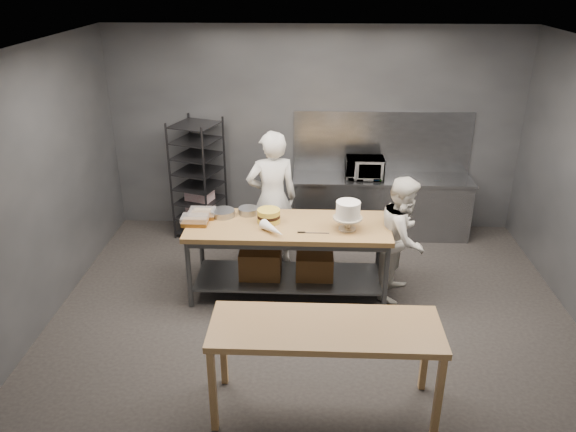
{
  "coord_description": "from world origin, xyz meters",
  "views": [
    {
      "loc": [
        -0.04,
        -5.53,
        3.72
      ],
      "look_at": [
        -0.3,
        0.43,
        1.05
      ],
      "focal_mm": 35.0,
      "sensor_mm": 36.0,
      "label": 1
    }
  ],
  "objects_px": {
    "chef_behind": "(272,199)",
    "work_table": "(286,250)",
    "layer_cake": "(269,216)",
    "chef_right": "(403,238)",
    "microwave": "(365,168)",
    "near_counter": "(325,334)",
    "speed_rack": "(199,180)",
    "frosted_cake_stand": "(348,212)"
  },
  "relations": [
    {
      "from": "near_counter",
      "to": "microwave",
      "type": "distance_m",
      "value": 3.76
    },
    {
      "from": "speed_rack",
      "to": "chef_right",
      "type": "relative_size",
      "value": 1.15
    },
    {
      "from": "chef_behind",
      "to": "layer_cake",
      "type": "bearing_deg",
      "value": 76.34
    },
    {
      "from": "work_table",
      "to": "layer_cake",
      "type": "xyz_separation_m",
      "value": [
        -0.21,
        0.05,
        0.43
      ]
    },
    {
      "from": "speed_rack",
      "to": "layer_cake",
      "type": "distance_m",
      "value": 1.94
    },
    {
      "from": "speed_rack",
      "to": "frosted_cake_stand",
      "type": "xyz_separation_m",
      "value": [
        2.07,
        -1.73,
        0.29
      ]
    },
    {
      "from": "near_counter",
      "to": "frosted_cake_stand",
      "type": "relative_size",
      "value": 5.78
    },
    {
      "from": "chef_behind",
      "to": "chef_right",
      "type": "xyz_separation_m",
      "value": [
        1.61,
        -0.74,
        -0.16
      ]
    },
    {
      "from": "chef_behind",
      "to": "microwave",
      "type": "height_order",
      "value": "chef_behind"
    },
    {
      "from": "chef_right",
      "to": "frosted_cake_stand",
      "type": "bearing_deg",
      "value": 124.71
    },
    {
      "from": "work_table",
      "to": "microwave",
      "type": "xyz_separation_m",
      "value": [
        1.06,
        1.69,
        0.48
      ]
    },
    {
      "from": "chef_right",
      "to": "chef_behind",
      "type": "bearing_deg",
      "value": 88.32
    },
    {
      "from": "microwave",
      "to": "layer_cake",
      "type": "relative_size",
      "value": 1.99
    },
    {
      "from": "frosted_cake_stand",
      "to": "layer_cake",
      "type": "bearing_deg",
      "value": 169.65
    },
    {
      "from": "speed_rack",
      "to": "chef_behind",
      "type": "xyz_separation_m",
      "value": [
        1.14,
        -0.85,
        0.07
      ]
    },
    {
      "from": "chef_right",
      "to": "layer_cake",
      "type": "distance_m",
      "value": 1.62
    },
    {
      "from": "microwave",
      "to": "frosted_cake_stand",
      "type": "xyz_separation_m",
      "value": [
        -0.34,
        -1.81,
        0.1
      ]
    },
    {
      "from": "chef_behind",
      "to": "speed_rack",
      "type": "bearing_deg",
      "value": -51.1
    },
    {
      "from": "speed_rack",
      "to": "work_table",
      "type": "bearing_deg",
      "value": -49.81
    },
    {
      "from": "near_counter",
      "to": "speed_rack",
      "type": "xyz_separation_m",
      "value": [
        -1.79,
        3.62,
        0.04
      ]
    },
    {
      "from": "work_table",
      "to": "microwave",
      "type": "relative_size",
      "value": 4.43
    },
    {
      "from": "layer_cake",
      "to": "chef_right",
      "type": "bearing_deg",
      "value": -1.03
    },
    {
      "from": "microwave",
      "to": "layer_cake",
      "type": "height_order",
      "value": "microwave"
    },
    {
      "from": "speed_rack",
      "to": "chef_behind",
      "type": "bearing_deg",
      "value": -36.7
    },
    {
      "from": "microwave",
      "to": "frosted_cake_stand",
      "type": "distance_m",
      "value": 1.84
    },
    {
      "from": "near_counter",
      "to": "microwave",
      "type": "relative_size",
      "value": 3.69
    },
    {
      "from": "work_table",
      "to": "chef_right",
      "type": "height_order",
      "value": "chef_right"
    },
    {
      "from": "microwave",
      "to": "frosted_cake_stand",
      "type": "bearing_deg",
      "value": -100.74
    },
    {
      "from": "near_counter",
      "to": "chef_behind",
      "type": "bearing_deg",
      "value": 103.21
    },
    {
      "from": "work_table",
      "to": "microwave",
      "type": "height_order",
      "value": "microwave"
    },
    {
      "from": "speed_rack",
      "to": "chef_behind",
      "type": "relative_size",
      "value": 0.95
    },
    {
      "from": "near_counter",
      "to": "work_table",
      "type": "bearing_deg",
      "value": 102.07
    },
    {
      "from": "near_counter",
      "to": "chef_behind",
      "type": "xyz_separation_m",
      "value": [
        -0.65,
        2.77,
        0.11
      ]
    },
    {
      "from": "chef_behind",
      "to": "frosted_cake_stand",
      "type": "distance_m",
      "value": 1.3
    },
    {
      "from": "speed_rack",
      "to": "frosted_cake_stand",
      "type": "height_order",
      "value": "speed_rack"
    },
    {
      "from": "speed_rack",
      "to": "microwave",
      "type": "height_order",
      "value": "speed_rack"
    },
    {
      "from": "chef_behind",
      "to": "work_table",
      "type": "bearing_deg",
      "value": 91.77
    },
    {
      "from": "layer_cake",
      "to": "microwave",
      "type": "bearing_deg",
      "value": 52.24
    },
    {
      "from": "work_table",
      "to": "near_counter",
      "type": "relative_size",
      "value": 1.2
    },
    {
      "from": "speed_rack",
      "to": "chef_right",
      "type": "height_order",
      "value": "speed_rack"
    },
    {
      "from": "layer_cake",
      "to": "speed_rack",
      "type": "bearing_deg",
      "value": 126.35
    },
    {
      "from": "speed_rack",
      "to": "near_counter",
      "type": "bearing_deg",
      "value": -63.71
    }
  ]
}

